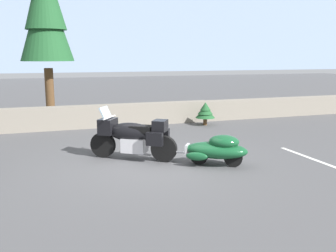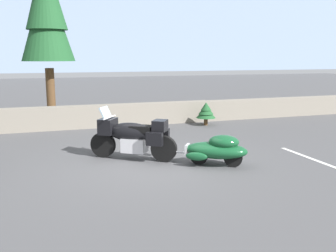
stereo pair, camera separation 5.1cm
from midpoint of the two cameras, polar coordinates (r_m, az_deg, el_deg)
ground_plane at (r=9.47m, az=-2.79°, el=-5.58°), size 80.00×80.00×0.00m
stone_guard_wall at (r=14.43m, az=-10.72°, el=1.55°), size 24.00×0.63×0.95m
distant_ridgeline at (r=104.29m, az=-17.82°, el=12.86°), size 240.00×80.00×16.00m
touring_motorcycle at (r=9.72m, az=-5.19°, el=-1.42°), size 1.99×1.52×1.33m
car_shaped_trailer at (r=9.24m, az=7.41°, el=-3.42°), size 2.02×1.54×0.76m
pine_tree_tall at (r=16.37m, az=-17.69°, el=17.00°), size 2.08×2.08×7.38m
pine_sapling_near at (r=14.61m, az=5.79°, el=2.25°), size 0.74×0.74×0.88m
parking_stripe_marker at (r=10.14m, az=22.75°, el=-5.30°), size 0.12×3.60×0.01m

